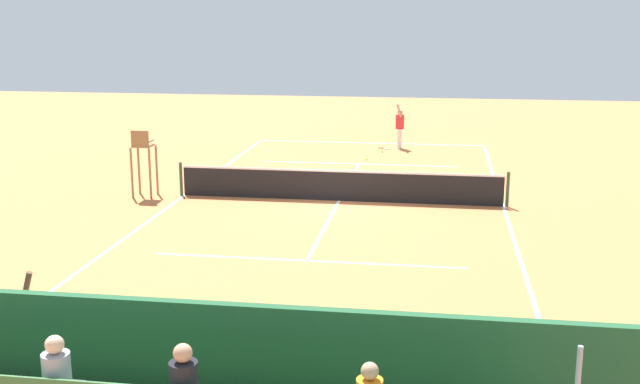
# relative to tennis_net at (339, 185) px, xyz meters

# --- Properties ---
(ground_plane) EXTENTS (60.00, 60.00, 0.00)m
(ground_plane) POSITION_rel_tennis_net_xyz_m (0.00, 0.00, -0.50)
(ground_plane) COLOR #D17542
(court_line_markings) EXTENTS (10.10, 22.20, 0.01)m
(court_line_markings) POSITION_rel_tennis_net_xyz_m (0.00, -0.04, -0.50)
(court_line_markings) COLOR white
(court_line_markings) RESTS_ON ground
(tennis_net) EXTENTS (10.30, 0.10, 1.07)m
(tennis_net) POSITION_rel_tennis_net_xyz_m (0.00, 0.00, 0.00)
(tennis_net) COLOR black
(tennis_net) RESTS_ON ground
(backdrop_wall) EXTENTS (18.00, 0.16, 2.00)m
(backdrop_wall) POSITION_rel_tennis_net_xyz_m (0.00, 14.00, 0.50)
(backdrop_wall) COLOR #235633
(backdrop_wall) RESTS_ON ground
(umpire_chair) EXTENTS (0.67, 0.67, 2.14)m
(umpire_chair) POSITION_rel_tennis_net_xyz_m (6.20, 0.34, 0.81)
(umpire_chair) COLOR olive
(umpire_chair) RESTS_ON ground
(tennis_player) EXTENTS (0.41, 0.55, 1.93)m
(tennis_player) POSITION_rel_tennis_net_xyz_m (-1.36, -9.79, 0.51)
(tennis_player) COLOR white
(tennis_player) RESTS_ON ground
(tennis_racket) EXTENTS (0.59, 0.38, 0.03)m
(tennis_racket) POSITION_rel_tennis_net_xyz_m (-0.83, -9.59, -0.49)
(tennis_racket) COLOR black
(tennis_racket) RESTS_ON ground
(tennis_ball_near) EXTENTS (0.07, 0.07, 0.07)m
(tennis_ball_near) POSITION_rel_tennis_net_xyz_m (-0.70, -8.73, -0.47)
(tennis_ball_near) COLOR #CCDB33
(tennis_ball_near) RESTS_ON ground
(tennis_ball_far) EXTENTS (0.07, 0.07, 0.07)m
(tennis_ball_far) POSITION_rel_tennis_net_xyz_m (-0.21, -6.89, -0.47)
(tennis_ball_far) COLOR #CCDB33
(tennis_ball_far) RESTS_ON ground
(line_judge) EXTENTS (0.38, 0.54, 1.93)m
(line_judge) POSITION_rel_tennis_net_xyz_m (3.18, 13.19, 0.51)
(line_judge) COLOR #232328
(line_judge) RESTS_ON ground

